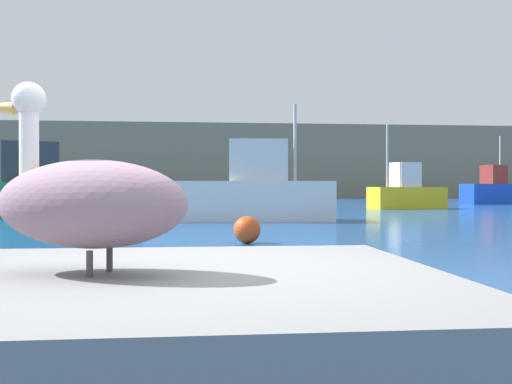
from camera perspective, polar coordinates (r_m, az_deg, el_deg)
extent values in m
cube|color=#7F755B|center=(72.20, -5.98, 2.83)|extent=(140.00, 11.79, 8.46)
cube|color=slate|center=(2.95, -15.54, -15.85)|extent=(3.30, 2.39, 0.86)
ellipsoid|color=gray|center=(2.83, -15.58, -1.12)|extent=(1.06, 0.81, 0.41)
cylinder|color=white|center=(3.02, -20.94, 3.83)|extent=(0.09, 0.09, 0.39)
sphere|color=white|center=(3.05, -20.95, 8.38)|extent=(0.16, 0.16, 0.16)
cylinder|color=#4C4742|center=(2.75, -15.67, -6.66)|extent=(0.03, 0.03, 0.12)
cylinder|color=#4C4742|center=(2.90, -13.87, -6.29)|extent=(0.03, 0.03, 0.12)
cube|color=#1E8C4C|center=(27.55, -22.74, -0.66)|extent=(8.32, 4.91, 1.46)
cube|color=#2D333D|center=(27.59, -20.91, 2.67)|extent=(2.76, 2.53, 1.74)
cube|color=blue|center=(47.42, 21.34, -0.18)|extent=(4.82, 3.20, 1.50)
cube|color=maroon|center=(47.97, 21.85, 1.56)|extent=(2.06, 1.80, 1.41)
cylinder|color=#B2B2B2|center=(48.58, 22.37, 2.85)|extent=(0.12, 0.12, 3.62)
cube|color=yellow|center=(35.68, 14.33, -0.55)|extent=(5.02, 2.82, 1.26)
cube|color=silver|center=(35.58, 14.12, 1.61)|extent=(1.74, 1.55, 1.43)
cylinder|color=#B2B2B2|center=(34.83, 12.48, 3.42)|extent=(0.12, 0.12, 3.59)
cube|color=white|center=(22.18, -1.55, -0.87)|extent=(7.02, 2.77, 1.48)
cube|color=silver|center=(22.20, 0.17, 3.01)|extent=(2.24, 2.03, 1.52)
cylinder|color=#B2B2B2|center=(22.34, 3.76, 4.74)|extent=(0.12, 0.12, 2.89)
cube|color=teal|center=(41.63, -20.10, -0.61)|extent=(4.67, 1.99, 0.98)
cube|color=#1E6099|center=(41.76, -20.51, 1.21)|extent=(1.87, 1.32, 1.68)
cylinder|color=#B2B2B2|center=(42.21, -21.79, 1.86)|extent=(0.12, 0.12, 2.64)
sphere|color=#E54C19|center=(13.28, -0.87, -3.64)|extent=(0.61, 0.61, 0.61)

